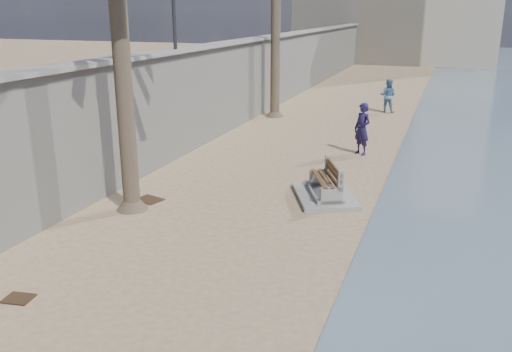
# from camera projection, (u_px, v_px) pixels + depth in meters

# --- Properties ---
(seawall) EXTENTS (0.45, 70.00, 3.50)m
(seawall) POSITION_uv_depth(u_px,v_px,m) (255.00, 78.00, 25.50)
(seawall) COLOR gray
(seawall) RESTS_ON ground_plane
(wall_cap) EXTENTS (0.80, 70.00, 0.12)m
(wall_cap) POSITION_uv_depth(u_px,v_px,m) (255.00, 39.00, 24.96)
(wall_cap) COLOR gray
(wall_cap) RESTS_ON seawall
(bench_far) EXTENTS (2.23, 2.57, 0.90)m
(bench_far) POSITION_uv_depth(u_px,v_px,m) (325.00, 184.00, 14.48)
(bench_far) COLOR gray
(bench_far) RESTS_ON ground_plane
(person_a) EXTENTS (0.90, 0.85, 2.08)m
(person_a) POSITION_uv_depth(u_px,v_px,m) (362.00, 125.00, 18.68)
(person_a) COLOR #1B163D
(person_a) RESTS_ON ground_plane
(person_b) EXTENTS (0.94, 0.77, 1.81)m
(person_b) POSITION_uv_depth(u_px,v_px,m) (388.00, 94.00, 26.39)
(person_b) COLOR #476D93
(person_b) RESTS_ON ground_plane
(debris_c) EXTENTS (0.80, 0.71, 0.03)m
(debris_c) POSITION_uv_depth(u_px,v_px,m) (149.00, 200.00, 14.42)
(debris_c) COLOR #382616
(debris_c) RESTS_ON ground_plane
(debris_d) EXTENTS (0.54, 0.46, 0.03)m
(debris_d) POSITION_uv_depth(u_px,v_px,m) (19.00, 299.00, 9.50)
(debris_d) COLOR #382616
(debris_d) RESTS_ON ground_plane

